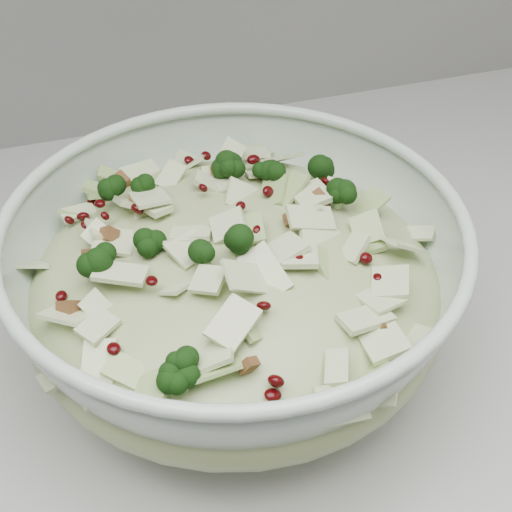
{
  "coord_description": "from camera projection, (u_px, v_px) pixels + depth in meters",
  "views": [
    {
      "loc": [
        0.5,
        1.23,
        1.34
      ],
      "look_at": [
        0.62,
        1.6,
        1.0
      ],
      "focal_mm": 50.0,
      "sensor_mm": 36.0,
      "label": 1
    }
  ],
  "objects": [
    {
      "name": "mixing_bowl",
      "position": [
        235.0,
        286.0,
        0.53
      ],
      "size": [
        0.39,
        0.39,
        0.13
      ],
      "rotation": [
        0.0,
        0.0,
        0.21
      ],
      "color": "silver",
      "rests_on": "counter"
    },
    {
      "name": "salad",
      "position": [
        235.0,
        264.0,
        0.52
      ],
      "size": [
        0.37,
        0.37,
        0.13
      ],
      "rotation": [
        0.0,
        0.0,
        0.2
      ],
      "color": "#A3B27A",
      "rests_on": "mixing_bowl"
    }
  ]
}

